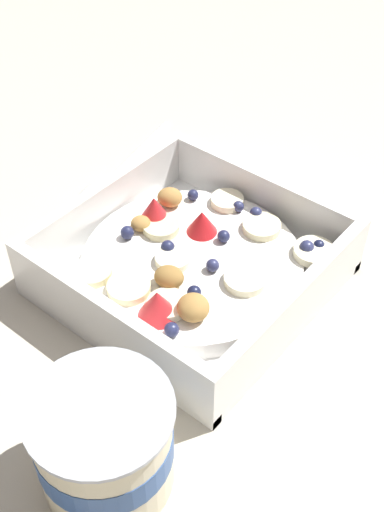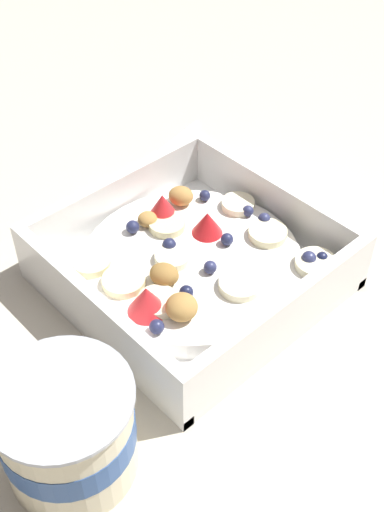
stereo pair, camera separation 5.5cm
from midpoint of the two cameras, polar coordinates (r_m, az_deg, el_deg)
name	(u,v)px [view 2 (the right image)]	position (r m, az deg, el deg)	size (l,w,h in m)	color
ground_plane	(195,262)	(0.59, 2.92, -0.70)	(2.40, 2.40, 0.00)	beige
fruit_bowl	(191,265)	(0.56, 2.76, -0.91)	(0.21, 0.21, 0.06)	white
spoon	(130,172)	(0.69, -3.13, 7.28)	(0.06, 0.17, 0.01)	silver
yogurt_cup	(67,430)	(0.43, -7.18, -15.07)	(0.09, 0.09, 0.08)	beige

